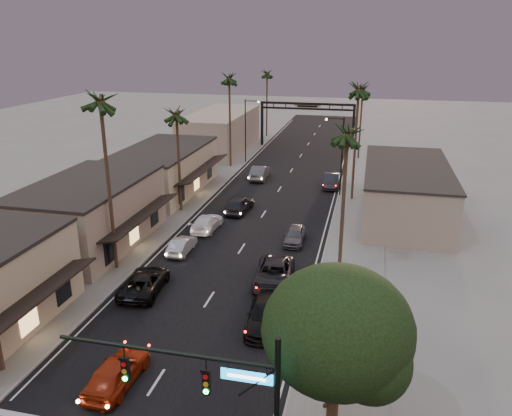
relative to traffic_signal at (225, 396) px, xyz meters
The scene contains 30 objects.
ground 36.80m from the traffic_signal, 98.98° to the left, with size 200.00×200.00×0.00m, color slate.
road 41.70m from the traffic_signal, 97.90° to the left, with size 14.00×120.00×0.02m, color black.
sidewalk_left 50.60m from the traffic_signal, 107.56° to the left, with size 5.00×92.00×0.12m, color slate.
sidewalk_right 48.41m from the traffic_signal, 85.46° to the left, with size 5.00×92.00×0.12m, color slate.
storefront_mid 28.96m from the traffic_signal, 130.35° to the left, with size 8.00×14.00×5.50m, color gray.
storefront_far 42.43m from the traffic_signal, 116.19° to the left, with size 8.00×16.00×5.00m, color #BFB191.
storefront_dist 63.83m from the traffic_signal, 107.03° to the left, with size 8.00×20.00×6.00m, color gray.
building_right 37.04m from the traffic_signal, 77.00° to the left, with size 8.00×18.00×5.00m, color gray.
traffic_signal is the anchor object (origin of this frame).
corner_tree 5.20m from the traffic_signal, 42.31° to the left, with size 6.20×6.20×8.80m.
arch 66.24m from the traffic_signal, 94.93° to the left, with size 15.20×0.40×7.27m.
streetlight_right 41.02m from the traffic_signal, 88.28° to the left, with size 2.13×0.30×9.00m.
streetlight_left 55.45m from the traffic_signal, 103.14° to the left, with size 2.13×0.30×9.00m.
palm_lb 24.44m from the traffic_signal, 128.44° to the left, with size 3.20×3.20×15.20m.
palm_lc 35.46m from the traffic_signal, 114.06° to the left, with size 3.20×3.20×12.20m.
palm_ld 53.47m from the traffic_signal, 105.65° to the left, with size 3.20×3.20×14.20m.
palm_ra 21.19m from the traffic_signal, 81.72° to the left, with size 3.20×3.20×13.20m.
palm_rb 40.77m from the traffic_signal, 85.84° to the left, with size 3.20×3.20×14.20m.
palm_rc 60.31m from the traffic_signal, 87.22° to the left, with size 3.20×3.20×12.20m.
palm_far 75.58m from the traffic_signal, 100.70° to the left, with size 3.20×3.20×13.20m.
oncoming_red 10.25m from the traffic_signal, 144.60° to the left, with size 1.89×4.71×1.60m, color maroon.
oncoming_pickup 18.92m from the traffic_signal, 124.91° to the left, with size 2.54×5.50×1.53m, color black.
oncoming_silver 24.84m from the traffic_signal, 115.17° to the left, with size 1.40×4.03×1.33m, color #9D9DA2.
oncoming_white 29.70m from the traffic_signal, 109.91° to the left, with size 2.01×4.94×1.43m, color white.
oncoming_dgrey 34.41m from the traffic_signal, 104.09° to the left, with size 1.99×4.96×1.69m, color black.
oncoming_grey_far 46.94m from the traffic_signal, 101.09° to the left, with size 1.83×5.23×1.72m, color #4A4A4F.
curbside_near 18.80m from the traffic_signal, 95.38° to the left, with size 2.72×5.91×1.64m, color black.
curbside_black 13.49m from the traffic_signal, 95.34° to the left, with size 2.18×5.36×1.56m, color black.
curbside_grey 26.77m from the traffic_signal, 93.11° to the left, with size 1.66×4.13×1.41m, color #4F4F54.
curbside_far 44.50m from the traffic_signal, 89.71° to the left, with size 1.71×4.90×1.61m, color black.
Camera 1 is at (10.12, -10.21, 17.46)m, focal length 35.00 mm.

